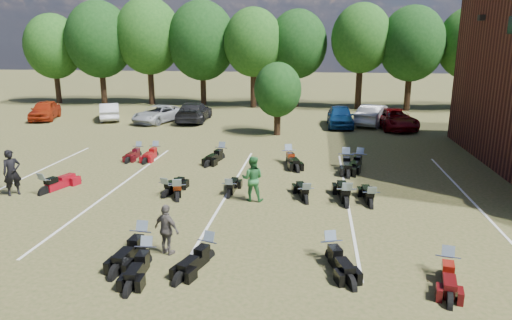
% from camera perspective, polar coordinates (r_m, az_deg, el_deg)
% --- Properties ---
extents(ground, '(160.00, 160.00, 0.00)m').
position_cam_1_polar(ground, '(16.52, 4.88, -7.76)').
color(ground, brown).
rests_on(ground, ground).
extents(car_0, '(3.05, 4.82, 1.53)m').
position_cam_1_polar(car_0, '(41.42, -24.90, 5.66)').
color(car_0, '#97250D').
rests_on(car_0, ground).
extents(car_1, '(3.10, 4.43, 1.38)m').
position_cam_1_polar(car_1, '(39.32, -17.85, 5.80)').
color(car_1, '#B6B6BA').
rests_on(car_1, ground).
extents(car_2, '(3.63, 5.23, 1.33)m').
position_cam_1_polar(car_2, '(37.09, -12.12, 5.64)').
color(car_2, '#9A9EA2').
rests_on(car_2, ground).
extents(car_3, '(2.39, 5.43, 1.55)m').
position_cam_1_polar(car_3, '(36.98, -7.76, 5.98)').
color(car_3, black).
rests_on(car_3, ground).
extents(car_4, '(1.93, 4.67, 1.58)m').
position_cam_1_polar(car_4, '(34.99, 10.47, 5.41)').
color(car_4, navy).
rests_on(car_4, ground).
extents(car_5, '(3.45, 5.07, 1.58)m').
position_cam_1_polar(car_5, '(36.24, 14.56, 5.49)').
color(car_5, '#AAAAA5').
rests_on(car_5, ground).
extents(car_6, '(3.19, 5.49, 1.44)m').
position_cam_1_polar(car_6, '(35.16, 16.95, 4.93)').
color(car_6, '#590508').
rests_on(car_6, ground).
extents(car_7, '(2.17, 4.57, 1.29)m').
position_cam_1_polar(car_7, '(37.21, 29.12, 4.10)').
color(car_7, '#3C3B41').
rests_on(car_7, ground).
extents(person_black, '(0.82, 0.84, 1.94)m').
position_cam_1_polar(person_black, '(21.54, -28.20, -1.40)').
color(person_black, black).
rests_on(person_black, ground).
extents(person_green, '(0.92, 0.73, 1.85)m').
position_cam_1_polar(person_green, '(18.33, -0.45, -2.34)').
color(person_green, '#2A7036').
rests_on(person_green, ground).
extents(person_grey, '(1.01, 0.75, 1.59)m').
position_cam_1_polar(person_grey, '(14.12, -11.09, -8.54)').
color(person_grey, '#544D48').
rests_on(person_grey, ground).
extents(motorcycle_1, '(0.91, 2.37, 1.29)m').
position_cam_1_polar(motorcycle_1, '(14.84, -14.05, -10.88)').
color(motorcycle_1, black).
rests_on(motorcycle_1, ground).
extents(motorcycle_2, '(0.79, 2.15, 1.18)m').
position_cam_1_polar(motorcycle_2, '(13.92, -13.46, -12.64)').
color(motorcycle_2, black).
rests_on(motorcycle_2, ground).
extents(motorcycle_3, '(1.26, 2.20, 1.17)m').
position_cam_1_polar(motorcycle_3, '(13.96, -6.01, -12.21)').
color(motorcycle_3, black).
rests_on(motorcycle_3, ground).
extents(motorcycle_4, '(1.35, 2.29, 1.22)m').
position_cam_1_polar(motorcycle_4, '(14.03, 9.29, -12.19)').
color(motorcycle_4, black).
rests_on(motorcycle_4, ground).
extents(motorcycle_6, '(1.08, 2.20, 1.18)m').
position_cam_1_polar(motorcycle_6, '(14.03, 22.64, -13.20)').
color(motorcycle_6, '#480A0C').
rests_on(motorcycle_6, ground).
extents(motorcycle_7, '(1.39, 2.46, 1.31)m').
position_cam_1_polar(motorcycle_7, '(21.35, -24.84, -3.86)').
color(motorcycle_7, maroon).
rests_on(motorcycle_7, ground).
extents(motorcycle_8, '(1.34, 2.41, 1.28)m').
position_cam_1_polar(motorcycle_8, '(18.96, -9.76, -4.93)').
color(motorcycle_8, black).
rests_on(motorcycle_8, ground).
extents(motorcycle_9, '(1.05, 2.19, 1.17)m').
position_cam_1_polar(motorcycle_9, '(19.44, -11.15, -4.49)').
color(motorcycle_9, black).
rests_on(motorcycle_9, ground).
extents(motorcycle_10, '(0.67, 2.04, 1.13)m').
position_cam_1_polar(motorcycle_10, '(19.09, -3.36, -4.59)').
color(motorcycle_10, black).
rests_on(motorcycle_10, ground).
extents(motorcycle_11, '(1.13, 2.21, 1.18)m').
position_cam_1_polar(motorcycle_11, '(18.51, 6.24, -5.28)').
color(motorcycle_11, black).
rests_on(motorcycle_11, ground).
extents(motorcycle_12, '(0.99, 2.55, 1.39)m').
position_cam_1_polar(motorcycle_12, '(18.37, 11.17, -5.64)').
color(motorcycle_12, black).
rests_on(motorcycle_12, ground).
extents(motorcycle_13, '(0.82, 2.19, 1.20)m').
position_cam_1_polar(motorcycle_13, '(18.48, 14.11, -5.69)').
color(motorcycle_13, black).
rests_on(motorcycle_13, ground).
extents(motorcycle_14, '(0.69, 2.05, 1.13)m').
position_cam_1_polar(motorcycle_14, '(26.50, -14.44, 0.48)').
color(motorcycle_14, '#42090E').
rests_on(motorcycle_14, ground).
extents(motorcycle_15, '(0.72, 2.17, 1.20)m').
position_cam_1_polar(motorcycle_15, '(26.21, -12.44, 0.44)').
color(motorcycle_15, maroon).
rests_on(motorcycle_15, ground).
extents(motorcycle_16, '(1.25, 2.44, 1.30)m').
position_cam_1_polar(motorcycle_16, '(25.11, -4.35, 0.13)').
color(motorcycle_16, black).
rests_on(motorcycle_16, ground).
extents(motorcycle_17, '(1.45, 2.55, 1.36)m').
position_cam_1_polar(motorcycle_17, '(24.36, 4.10, -0.32)').
color(motorcycle_17, black).
rests_on(motorcycle_17, ground).
extents(motorcycle_18, '(1.42, 2.48, 1.32)m').
position_cam_1_polar(motorcycle_18, '(24.23, 12.75, -0.74)').
color(motorcycle_18, black).
rests_on(motorcycle_18, ground).
extents(motorcycle_20, '(0.83, 2.53, 1.41)m').
position_cam_1_polar(motorcycle_20, '(23.87, 11.11, -0.88)').
color(motorcycle_20, black).
rests_on(motorcycle_20, ground).
extents(tree_line, '(56.00, 6.00, 9.79)m').
position_cam_1_polar(tree_line, '(44.29, 5.66, 14.65)').
color(tree_line, black).
rests_on(tree_line, ground).
extents(young_tree_midfield, '(3.20, 3.20, 4.70)m').
position_cam_1_polar(young_tree_midfield, '(31.04, 2.72, 8.76)').
color(young_tree_midfield, black).
rests_on(young_tree_midfield, ground).
extents(parking_lines, '(20.10, 14.00, 0.01)m').
position_cam_1_polar(parking_lines, '(19.65, -3.46, -4.00)').
color(parking_lines, silver).
rests_on(parking_lines, ground).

